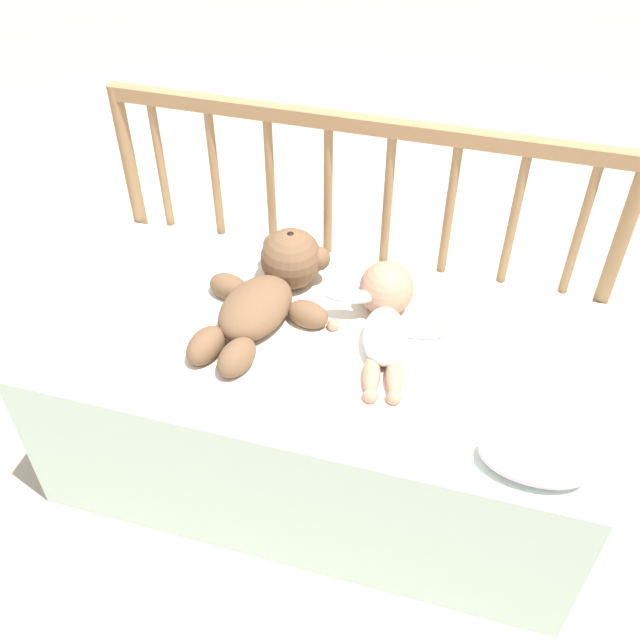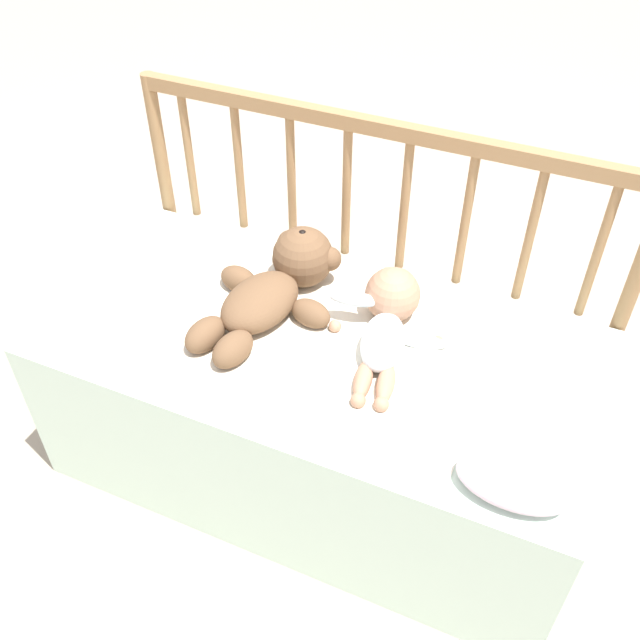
% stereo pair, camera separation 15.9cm
% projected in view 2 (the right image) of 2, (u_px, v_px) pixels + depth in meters
% --- Properties ---
extents(ground_plane, '(12.00, 12.00, 0.00)m').
position_uv_depth(ground_plane, '(319.00, 461.00, 1.93)').
color(ground_plane, tan).
extents(crib_mattress, '(1.28, 0.63, 0.45)m').
position_uv_depth(crib_mattress, '(319.00, 406.00, 1.78)').
color(crib_mattress, silver).
rests_on(crib_mattress, ground_plane).
extents(crib_rail, '(1.28, 0.04, 0.84)m').
position_uv_depth(crib_rail, '(374.00, 213.00, 1.76)').
color(crib_rail, '#997047').
rests_on(crib_rail, ground_plane).
extents(blanket, '(0.81, 0.55, 0.01)m').
position_uv_depth(blanket, '(312.00, 332.00, 1.64)').
color(blanket, silver).
rests_on(blanket, crib_mattress).
extents(teddy_bear, '(0.32, 0.45, 0.15)m').
position_uv_depth(teddy_bear, '(277.00, 284.00, 1.68)').
color(teddy_bear, brown).
rests_on(teddy_bear, crib_mattress).
extents(baby, '(0.29, 0.38, 0.13)m').
position_uv_depth(baby, '(387.00, 319.00, 1.61)').
color(baby, white).
rests_on(baby, crib_mattress).
extents(small_pillow, '(0.21, 0.12, 0.06)m').
position_uv_depth(small_pillow, '(513.00, 482.00, 1.30)').
color(small_pillow, silver).
rests_on(small_pillow, crib_mattress).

